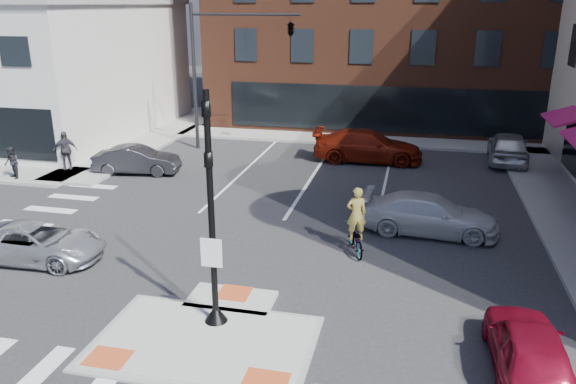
% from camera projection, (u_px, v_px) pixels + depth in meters
% --- Properties ---
extents(ground, '(120.00, 120.00, 0.00)m').
position_uv_depth(ground, '(211.00, 333.00, 14.25)').
color(ground, '#28282B').
rests_on(ground, ground).
extents(refuge_island, '(5.40, 4.65, 0.13)m').
position_uv_depth(refuge_island, '(207.00, 337.00, 13.99)').
color(refuge_island, gray).
rests_on(refuge_island, ground).
extents(sidewalk_nw, '(23.50, 20.50, 0.15)m').
position_uv_depth(sidewalk_nw, '(27.00, 149.00, 31.92)').
color(sidewalk_nw, gray).
rests_on(sidewalk_nw, ground).
extents(sidewalk_e, '(3.00, 24.00, 0.15)m').
position_uv_depth(sidewalk_e, '(574.00, 223.00, 21.15)').
color(sidewalk_e, gray).
rests_on(sidewalk_e, ground).
extents(sidewalk_n, '(26.00, 3.00, 0.15)m').
position_uv_depth(sidewalk_n, '(386.00, 141.00, 33.90)').
color(sidewalk_n, gray).
rests_on(sidewalk_n, ground).
extents(building_n, '(24.40, 18.40, 15.50)m').
position_uv_depth(building_n, '(400.00, 6.00, 40.66)').
color(building_n, '#54291A').
rests_on(building_n, ground).
extents(building_far_left, '(10.00, 12.00, 10.00)m').
position_uv_depth(building_far_left, '(341.00, 32.00, 61.53)').
color(building_far_left, slate).
rests_on(building_far_left, ground).
extents(building_far_right, '(12.00, 12.00, 12.00)m').
position_uv_depth(building_far_right, '(464.00, 23.00, 60.28)').
color(building_far_right, brown).
rests_on(building_far_right, ground).
extents(signal_pole, '(0.60, 0.60, 5.98)m').
position_uv_depth(signal_pole, '(212.00, 242.00, 13.86)').
color(signal_pole, black).
rests_on(signal_pole, refuge_island).
extents(mast_arm_signal, '(6.10, 2.24, 8.00)m').
position_uv_depth(mast_arm_signal, '(264.00, 38.00, 29.63)').
color(mast_arm_signal, black).
rests_on(mast_arm_signal, ground).
extents(silver_suv, '(4.48, 2.22, 1.22)m').
position_uv_depth(silver_suv, '(37.00, 242.00, 18.13)').
color(silver_suv, silver).
rests_on(silver_suv, ground).
extents(red_sedan, '(1.69, 4.00, 1.35)m').
position_uv_depth(red_sedan, '(529.00, 349.00, 12.43)').
color(red_sedan, maroon).
rests_on(red_sedan, ground).
extents(white_pickup, '(4.96, 2.22, 1.41)m').
position_uv_depth(white_pickup, '(429.00, 214.00, 20.28)').
color(white_pickup, silver).
rests_on(white_pickup, ground).
extents(bg_car_dark, '(4.31, 2.10, 1.36)m').
position_uv_depth(bg_car_dark, '(137.00, 160.00, 27.45)').
color(bg_car_dark, '#232328').
rests_on(bg_car_dark, ground).
extents(bg_car_silver, '(2.33, 4.97, 1.65)m').
position_uv_depth(bg_car_silver, '(508.00, 147.00, 29.35)').
color(bg_car_silver, silver).
rests_on(bg_car_silver, ground).
extents(bg_car_red, '(5.75, 2.48, 1.65)m').
position_uv_depth(bg_car_red, '(368.00, 146.00, 29.52)').
color(bg_car_red, maroon).
rests_on(bg_car_red, ground).
extents(cyclist, '(1.20, 1.93, 2.29)m').
position_uv_depth(cyclist, '(356.00, 231.00, 18.66)').
color(cyclist, '#3F3F44').
rests_on(cyclist, ground).
extents(pedestrian_a, '(0.94, 0.90, 1.53)m').
position_uv_depth(pedestrian_a, '(12.00, 163.00, 26.07)').
color(pedestrian_a, black).
rests_on(pedestrian_a, sidewalk_nw).
extents(pedestrian_b, '(1.20, 0.95, 1.90)m').
position_uv_depth(pedestrian_b, '(65.00, 150.00, 27.54)').
color(pedestrian_b, '#36303B').
rests_on(pedestrian_b, sidewalk_nw).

